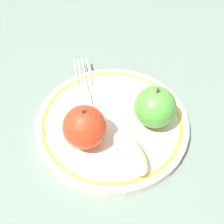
% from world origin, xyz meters
% --- Properties ---
extents(ground_plane, '(2.00, 2.00, 0.00)m').
position_xyz_m(ground_plane, '(0.00, 0.00, 0.00)').
color(ground_plane, slate).
extents(plate, '(0.25, 0.25, 0.02)m').
position_xyz_m(plate, '(0.01, -0.01, 0.01)').
color(plate, beige).
rests_on(plate, ground_plane).
extents(apple_red_whole, '(0.06, 0.06, 0.07)m').
position_xyz_m(apple_red_whole, '(0.07, 0.00, 0.05)').
color(apple_red_whole, red).
rests_on(apple_red_whole, plate).
extents(apple_second_whole, '(0.06, 0.06, 0.07)m').
position_xyz_m(apple_second_whole, '(-0.04, 0.02, 0.05)').
color(apple_second_whole, '#4C9B37').
rests_on(apple_second_whole, plate).
extents(apple_slice_front, '(0.04, 0.08, 0.03)m').
position_xyz_m(apple_slice_front, '(0.03, 0.06, 0.03)').
color(apple_slice_front, beige).
rests_on(apple_slice_front, plate).
extents(fork, '(0.08, 0.19, 0.00)m').
position_xyz_m(fork, '(0.03, -0.07, 0.02)').
color(fork, silver).
rests_on(fork, plate).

